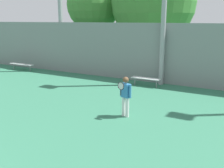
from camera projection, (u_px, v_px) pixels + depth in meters
name	position (u px, v px, depth m)	size (l,w,h in m)	color
tennis_player	(125.00, 94.00, 10.12)	(0.53, 0.46, 1.60)	silver
bench_courtside_far	(22.00, 64.00, 19.64)	(2.15, 0.40, 0.48)	white
bench_adjacent_court	(146.00, 79.00, 14.94)	(1.66, 0.40, 0.48)	white
back_fence	(132.00, 52.00, 16.22)	(31.73, 0.06, 3.53)	gray
tree_green_broad	(94.00, 5.00, 22.69)	(4.67, 4.67, 7.32)	brown
tree_dark_dense	(153.00, 2.00, 20.52)	(6.60, 6.60, 8.32)	brown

